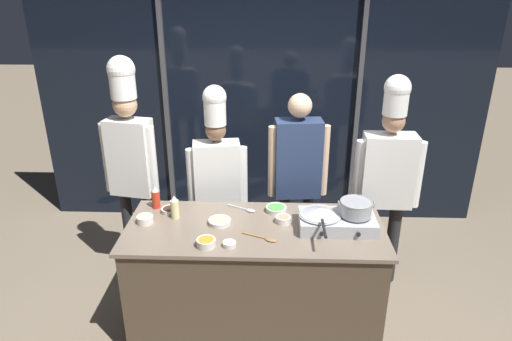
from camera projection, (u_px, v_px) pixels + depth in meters
name	position (u px, v px, depth m)	size (l,w,h in m)	color
ground_plane	(255.00, 325.00, 3.75)	(24.00, 24.00, 0.00)	#7F705B
window_wall_back	(261.00, 105.00, 5.00)	(4.90, 0.09, 2.70)	black
demo_counter	(255.00, 279.00, 3.57)	(1.93, 0.81, 0.93)	#4C3D2D
portable_stove	(337.00, 222.00, 3.35)	(0.56, 0.34, 0.11)	#B2B5BA
frying_pan	(320.00, 212.00, 3.32)	(0.31, 0.54, 0.05)	#ADAFB5
stock_pot	(356.00, 208.00, 3.30)	(0.26, 0.23, 0.11)	#93969B
squeeze_bottle_chili	(156.00, 198.00, 3.64)	(0.07, 0.07, 0.19)	red
squeeze_bottle_oil	(175.00, 207.00, 3.48)	(0.06, 0.06, 0.19)	beige
prep_bowl_rice	(229.00, 244.00, 3.13)	(0.09, 0.09, 0.04)	silver
prep_bowl_scallions	(276.00, 208.00, 3.61)	(0.17, 0.17, 0.04)	silver
prep_bowl_ginger	(220.00, 221.00, 3.42)	(0.17, 0.17, 0.04)	silver
prep_bowl_shrimp	(145.00, 219.00, 3.43)	(0.13, 0.13, 0.06)	silver
prep_bowl_soy_glaze	(170.00, 210.00, 3.60)	(0.14, 0.14, 0.03)	silver
prep_bowl_mushrooms	(283.00, 219.00, 3.44)	(0.12, 0.12, 0.05)	silver
prep_bowl_carrots	(206.00, 242.00, 3.13)	(0.13, 0.13, 0.06)	silver
serving_spoon_slotted	(267.00, 239.00, 3.22)	(0.26, 0.14, 0.02)	olive
serving_spoon_solid	(247.00, 210.00, 3.63)	(0.24, 0.15, 0.02)	#B2B5BA
chef_head	(130.00, 150.00, 3.96)	(0.50, 0.27, 2.07)	#232326
chef_sous	(217.00, 173.00, 4.01)	(0.52, 0.27, 1.83)	#232326
person_guest	(298.00, 171.00, 3.99)	(0.52, 0.24, 1.77)	#4C4C51
chef_line	(388.00, 170.00, 3.91)	(0.58, 0.24, 1.94)	#232326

